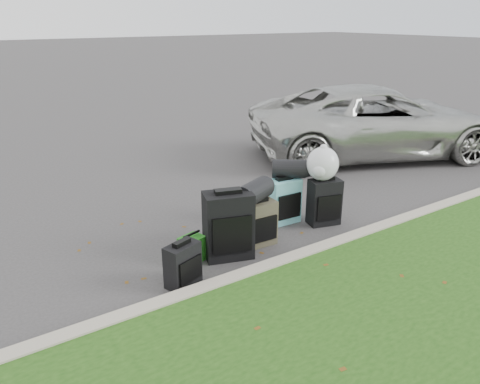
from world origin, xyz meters
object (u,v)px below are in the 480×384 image
suitcase_small_black (183,265)px  suitcase_olive (259,223)px  suitcase_teal (284,201)px  suitcase_large_black_left (228,225)px  tote_green (192,249)px  suv (377,121)px  suitcase_large_black_right (324,202)px  tote_navy (246,208)px

suitcase_small_black → suitcase_olive: bearing=-2.9°
suitcase_small_black → suitcase_teal: bearing=1.8°
suitcase_large_black_left → suitcase_teal: size_ratio=1.30×
suitcase_olive → tote_green: suitcase_olive is taller
suv → suitcase_teal: (-3.77, -1.65, -0.40)m
suitcase_large_black_right → suitcase_olive: bearing=-164.5°
suv → suitcase_olive: bearing=137.4°
suitcase_small_black → suitcase_teal: size_ratio=0.76×
suv → suitcase_large_black_right: 3.91m
suitcase_olive → suitcase_teal: size_ratio=0.92×
suv → suitcase_olive: (-4.46, -2.02, -0.43)m
suitcase_large_black_left → suitcase_large_black_right: (1.64, 0.08, -0.09)m
suitcase_small_black → suitcase_large_black_left: bearing=1.7°
suitcase_olive → suitcase_teal: suitcase_teal is taller
tote_navy → suitcase_olive: bearing=-90.6°
suv → tote_green: suv is taller
suitcase_olive → suitcase_large_black_right: size_ratio=0.90×
suitcase_olive → tote_navy: suitcase_olive is taller
suv → suitcase_small_black: bearing=135.5°
suitcase_large_black_left → tote_green: bearing=179.5°
suitcase_large_black_left → tote_green: suitcase_large_black_left is taller
tote_green → suitcase_teal: bearing=-5.0°
suitcase_small_black → tote_green: 0.54m
suitcase_small_black → tote_navy: bearing=17.0°
suv → suitcase_large_black_left: 5.39m
suitcase_large_black_left → suitcase_teal: 1.28m
suitcase_small_black → tote_navy: (1.60, 1.13, -0.10)m
suitcase_small_black → tote_green: size_ratio=1.55×
suitcase_olive → suitcase_large_black_right: (1.14, 0.01, 0.03)m
suitcase_large_black_left → suitcase_olive: size_ratio=1.42×
tote_navy → tote_green: bearing=-127.6°
suitcase_teal → suitcase_large_black_right: suitcase_large_black_right is taller
suv → tote_green: size_ratio=16.53×
suitcase_small_black → tote_green: bearing=33.1°
suitcase_large_black_left → suitcase_large_black_right: 1.64m
suitcase_large_black_right → tote_green: bearing=-166.6°
suitcase_small_black → suitcase_teal: suitcase_teal is taller
tote_green → tote_navy: 1.46m
suv → suitcase_teal: 4.13m
suv → tote_green: 5.76m
suitcase_large_black_right → tote_green: suitcase_large_black_right is taller
tote_navy → suitcase_large_black_right: bearing=-21.5°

